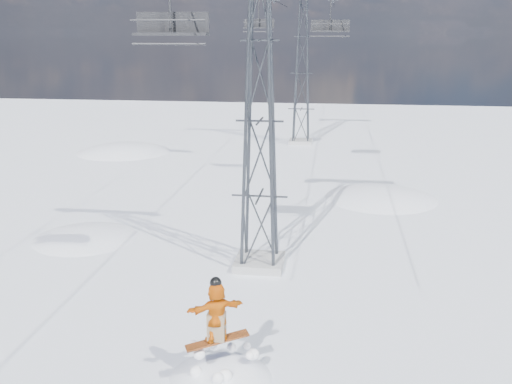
{
  "coord_description": "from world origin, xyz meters",
  "views": [
    {
      "loc": [
        3.41,
        -11.8,
        8.48
      ],
      "look_at": [
        1.08,
        5.06,
        3.73
      ],
      "focal_mm": 40.0,
      "sensor_mm": 36.0,
      "label": 1
    }
  ],
  "objects": [
    {
      "name": "lift_chair_near",
      "position": [
        -1.4,
        4.97,
        8.69
      ],
      "size": [
        2.18,
        0.63,
        2.7
      ],
      "color": "black",
      "rests_on": "ground"
    },
    {
      "name": "lift_tower_near",
      "position": [
        0.8,
        8.0,
        5.47
      ],
      "size": [
        5.2,
        1.8,
        11.43
      ],
      "color": "#999999",
      "rests_on": "ground"
    },
    {
      "name": "snow_terrain",
      "position": [
        -4.77,
        21.24,
        -9.59
      ],
      "size": [
        39.0,
        37.0,
        22.0
      ],
      "color": "white",
      "rests_on": "ground"
    },
    {
      "name": "lift_tower_far",
      "position": [
        0.8,
        33.0,
        5.47
      ],
      "size": [
        5.2,
        1.8,
        11.43
      ],
      "color": "#999999",
      "rests_on": "ground"
    },
    {
      "name": "lift_chair_far",
      "position": [
        -1.4,
        24.28,
        8.99
      ],
      "size": [
        1.87,
        0.54,
        2.32
      ],
      "color": "black",
      "rests_on": "ground"
    },
    {
      "name": "lift_chair_mid",
      "position": [
        3.0,
        20.11,
        8.8
      ],
      "size": [
        2.07,
        0.59,
        2.56
      ],
      "color": "black",
      "rests_on": "ground"
    }
  ]
}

